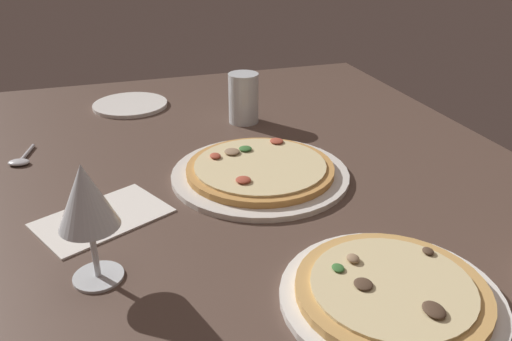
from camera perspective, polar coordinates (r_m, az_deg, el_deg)
name	(u,v)px	position (r cm, az deg, el deg)	size (l,w,h in cm)	color
dining_table	(252,206)	(88.79, -0.49, -3.90)	(150.00, 110.00, 4.00)	brown
pizza_main	(260,171)	(93.53, 0.44, -0.05)	(31.88, 31.88, 3.29)	silver
pizza_side	(391,293)	(67.05, 14.59, -12.86)	(27.29, 27.29, 3.38)	white
wine_glass_far	(86,200)	(66.04, -18.12, -3.06)	(7.55, 7.55, 16.43)	silver
water_glass	(244,102)	(118.16, -1.37, 7.55)	(6.77, 6.77, 11.21)	silver
side_plate	(130,105)	(133.13, -13.59, 7.01)	(18.09, 18.09, 0.90)	white
paper_menu	(103,219)	(84.49, -16.42, -5.09)	(12.35, 19.26, 0.30)	white
spoon	(21,160)	(109.11, -24.33, 1.06)	(10.05, 4.74, 1.00)	silver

